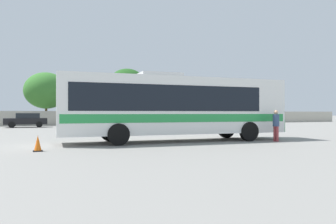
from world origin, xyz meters
The scene contains 10 objects.
ground_plane centered at (0.00, 10.00, 0.00)m, with size 300.00×300.00×0.00m, color gray.
perimeter_wall centered at (0.00, 24.84, 0.88)m, with size 80.00×0.30×1.76m, color #B2AD9E.
coach_bus_white_green centered at (-1.00, -0.51, 1.93)m, with size 12.32×3.13×3.62m.
attendant_by_bus_door centered at (4.06, -2.62, 0.95)m, with size 0.40×0.40×1.67m.
parked_car_leftmost_black centered at (-8.87, 20.87, 0.80)m, with size 4.24×2.04×1.51m.
parked_car_second_black centered at (-2.65, 21.54, 0.75)m, with size 4.53×2.16×1.40m.
roadside_tree_midleft centered at (-6.71, 29.19, 4.50)m, with size 5.67×5.67×6.91m.
roadside_tree_midright centered at (4.78, 30.85, 5.76)m, with size 5.74×5.74×8.21m.
roadside_tree_right centered at (17.57, 30.10, 4.84)m, with size 5.43×5.43×7.15m.
traffic_cone_on_apron centered at (-7.75, -2.59, 0.31)m, with size 0.36×0.36×0.64m.
Camera 1 is at (-7.76, -16.30, 1.53)m, focal length 34.26 mm.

